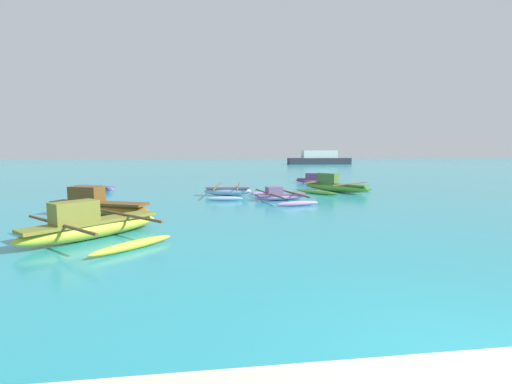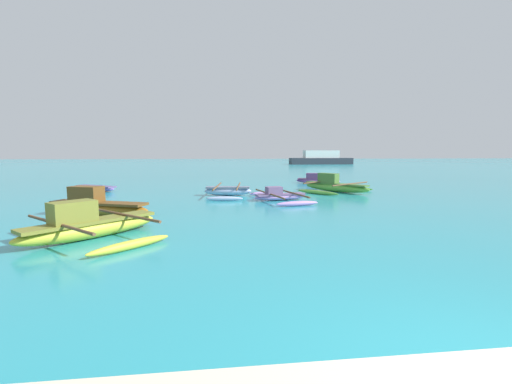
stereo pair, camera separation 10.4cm
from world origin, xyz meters
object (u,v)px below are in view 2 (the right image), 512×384
moored_boat_1 (96,188)px  distant_ferry (321,159)px  moored_boat_5 (96,205)px  moored_boat_6 (228,191)px  moored_boat_4 (279,196)px  moored_boat_0 (89,226)px  moored_boat_3 (335,186)px  moored_boat_2 (317,180)px

moored_boat_1 → distant_ferry: 49.71m
moored_boat_5 → distant_ferry: (23.44, 50.12, 0.70)m
moored_boat_6 → distant_ferry: distant_ferry is taller
moored_boat_4 → distant_ferry: (16.69, 47.16, 0.84)m
moored_boat_0 → moored_boat_6: bearing=20.0°
moored_boat_1 → distant_ferry: (26.01, 42.36, 0.87)m
moored_boat_3 → distant_ferry: bearing=127.7°
moored_boat_4 → moored_boat_5: moored_boat_5 is taller
moored_boat_4 → moored_boat_5: bearing=-167.4°
moored_boat_1 → moored_boat_6: moored_boat_6 is taller
moored_boat_1 → moored_boat_4: (9.32, -4.80, 0.03)m
moored_boat_1 → moored_boat_2: 13.80m
moored_boat_5 → distant_ferry: distant_ferry is taller
distant_ferry → moored_boat_1: bearing=-121.5°
moored_boat_2 → moored_boat_1: bearing=-145.2°
moored_boat_2 → moored_boat_6: size_ratio=0.73×
moored_boat_4 → distant_ferry: bearing=59.4°
moored_boat_2 → moored_boat_3: moored_boat_3 is taller
moored_boat_2 → moored_boat_6: moored_boat_2 is taller
moored_boat_3 → moored_boat_5: bearing=-95.9°
moored_boat_5 → moored_boat_1: bearing=129.5°
moored_boat_6 → distant_ferry: bearing=73.8°
moored_boat_0 → moored_boat_3: size_ratio=0.91×
distant_ferry → moored_boat_4: bearing=-109.5°
moored_boat_4 → moored_boat_2: bearing=51.6°
moored_boat_0 → distant_ferry: distant_ferry is taller
moored_boat_1 → distant_ferry: bearing=90.5°
moored_boat_3 → moored_boat_2: bearing=138.2°
moored_boat_5 → distant_ferry: bearing=86.1°
moored_boat_1 → moored_boat_0: bearing=-40.4°
moored_boat_3 → moored_boat_5: (-10.33, -5.92, 0.03)m
moored_boat_6 → moored_boat_4: bearing=-34.1°
moored_boat_3 → moored_boat_1: bearing=-133.9°
moored_boat_2 → moored_boat_4: moored_boat_2 is taller
moored_boat_6 → distant_ferry: 49.06m
moored_boat_2 → moored_boat_3: size_ratio=0.70×
moored_boat_1 → moored_boat_5: moored_boat_5 is taller
moored_boat_4 → moored_boat_0: bearing=-144.6°
distant_ferry → moored_boat_5: bearing=-115.1°
moored_boat_1 → moored_boat_5: size_ratio=0.71×
moored_boat_2 → moored_boat_6: bearing=-114.5°
moored_boat_2 → moored_boat_4: 8.96m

